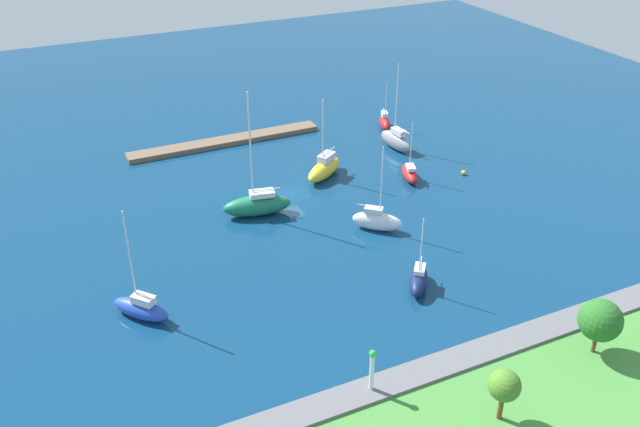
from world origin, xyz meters
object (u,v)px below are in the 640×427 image
Objects in this scene: sailboat_red_near_pier at (385,122)px; sailboat_blue_along_channel at (141,308)px; sailboat_gray_west_end at (396,140)px; mooring_buoy_yellow at (464,173)px; sailboat_yellow_center_basin at (324,168)px; pier_dock at (225,141)px; park_tree_center at (504,386)px; harbor_beacon at (372,367)px; park_tree_mideast at (600,320)px; sailboat_white_far_north at (377,220)px; sailboat_navy_outer_mooring at (419,280)px; sailboat_green_east_end at (257,204)px; sailboat_red_off_beacon at (410,173)px.

sailboat_blue_along_channel reaches higher than sailboat_red_near_pier.
sailboat_gray_west_end is (2.35, 7.19, 0.34)m from sailboat_red_near_pier.
sailboat_yellow_center_basin is at bearing -23.35° from mooring_buoy_yellow.
pier_dock is 6.31× the size of park_tree_center.
sailboat_red_near_pier is at bearing -111.65° from park_tree_center.
harbor_beacon reaches higher than mooring_buoy_yellow.
pier_dock is at bearing 53.93° from sailboat_gray_west_end.
park_tree_mideast reaches higher than park_tree_center.
harbor_beacon is at bearing -79.53° from sailboat_white_far_north.
park_tree_mideast is 35.52m from mooring_buoy_yellow.
sailboat_red_near_pier is 11.18× the size of mooring_buoy_yellow.
sailboat_yellow_center_basin reaches higher than pier_dock.
park_tree_mideast reaches higher than pier_dock.
sailboat_gray_west_end reaches higher than sailboat_white_far_north.
sailboat_yellow_center_basin is at bearing -95.80° from sailboat_blue_along_channel.
sailboat_navy_outer_mooring is 26.08m from mooring_buoy_yellow.
mooring_buoy_yellow is (-16.69, -7.14, -0.87)m from sailboat_white_far_north.
sailboat_gray_west_end is at bearing -112.18° from park_tree_center.
pier_dock is 2.29× the size of sailboat_gray_west_end.
sailboat_green_east_end is (-2.48, -31.22, -2.41)m from harbor_beacon.
park_tree_center is 0.57× the size of sailboat_red_off_beacon.
sailboat_red_near_pier is 0.65× the size of sailboat_yellow_center_basin.
sailboat_yellow_center_basin reaches higher than sailboat_white_far_north.
harbor_beacon is at bearing 84.05° from pier_dock.
sailboat_red_off_beacon is at bearing -96.97° from park_tree_mideast.
sailboat_gray_west_end reaches higher than park_tree_mideast.
sailboat_white_far_north is (-13.17, -22.52, -2.56)m from harbor_beacon.
mooring_buoy_yellow is at bearing -108.61° from park_tree_mideast.
harbor_beacon is at bearing -11.44° from park_tree_mideast.
pier_dock is at bearing 145.52° from sailboat_white_far_north.
park_tree_mideast is at bearing -167.60° from sailboat_red_off_beacon.
sailboat_red_off_beacon is 12.37× the size of mooring_buoy_yellow.
sailboat_navy_outer_mooring is (-4.30, -17.55, -3.46)m from park_tree_center.
sailboat_gray_west_end is 1.14× the size of sailboat_yellow_center_basin.
sailboat_white_far_north is 0.96× the size of sailboat_yellow_center_basin.
sailboat_white_far_north is at bearing 152.21° from sailboat_green_east_end.
sailboat_blue_along_channel reaches higher than sailboat_navy_outer_mooring.
park_tree_mideast reaches higher than mooring_buoy_yellow.
park_tree_center is at bearing 176.69° from sailboat_red_off_beacon.
sailboat_green_east_end is at bearing -36.78° from sailboat_red_near_pier.
sailboat_white_far_north reaches higher than sailboat_red_off_beacon.
sailboat_yellow_center_basin is (-2.12, -25.47, 0.23)m from sailboat_navy_outer_mooring.
sailboat_gray_west_end is at bearing -99.68° from park_tree_mideast.
sailboat_red_off_beacon is (-9.39, 5.18, -0.32)m from sailboat_yellow_center_basin.
harbor_beacon is at bearing -6.87° from sailboat_navy_outer_mooring.
park_tree_mideast is 39.06m from sailboat_blue_along_channel.
sailboat_gray_west_end is at bearing -147.65° from sailboat_green_east_end.
sailboat_blue_along_channel reaches higher than park_tree_mideast.
sailboat_blue_along_channel is at bearing -66.79° from sailboat_navy_outer_mooring.
sailboat_navy_outer_mooring reaches higher than sailboat_red_near_pier.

